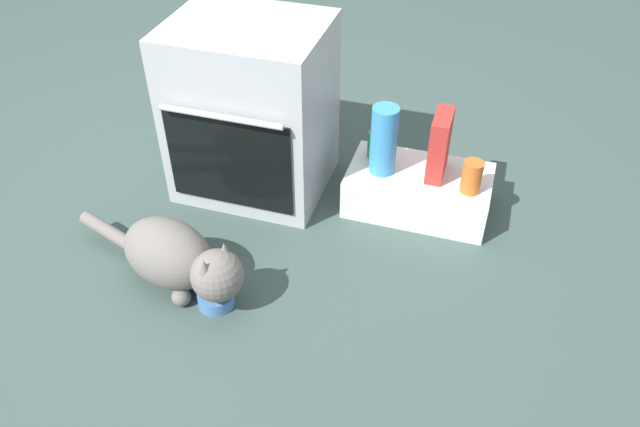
% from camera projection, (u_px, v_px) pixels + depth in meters
% --- Properties ---
extents(ground, '(8.00, 8.00, 0.00)m').
position_uv_depth(ground, '(227.00, 233.00, 2.62)').
color(ground, '#384C47').
extents(oven, '(0.63, 0.56, 0.75)m').
position_uv_depth(oven, '(252.00, 110.00, 2.65)').
color(oven, '#B7BABF').
rests_on(oven, ground).
extents(pantry_cabinet, '(0.60, 0.34, 0.18)m').
position_uv_depth(pantry_cabinet, '(418.00, 190.00, 2.70)').
color(pantry_cabinet, white).
rests_on(pantry_cabinet, ground).
extents(food_bowl, '(0.13, 0.13, 0.08)m').
position_uv_depth(food_bowl, '(216.00, 297.00, 2.30)').
color(food_bowl, '#4C7AB7').
rests_on(food_bowl, ground).
extents(cat, '(0.79, 0.35, 0.28)m').
position_uv_depth(cat, '(178.00, 258.00, 2.30)').
color(cat, slate).
rests_on(cat, ground).
extents(water_bottle, '(0.11, 0.11, 0.30)m').
position_uv_depth(water_bottle, '(384.00, 140.00, 2.56)').
color(water_bottle, '#388CD1').
rests_on(water_bottle, pantry_cabinet).
extents(cereal_box, '(0.07, 0.18, 0.28)m').
position_uv_depth(cereal_box, '(440.00, 145.00, 2.55)').
color(cereal_box, '#B72D28').
rests_on(cereal_box, pantry_cabinet).
extents(sauce_jar, '(0.08, 0.08, 0.14)m').
position_uv_depth(sauce_jar, '(472.00, 177.00, 2.50)').
color(sauce_jar, '#D16023').
rests_on(sauce_jar, pantry_cabinet).
extents(soda_can, '(0.07, 0.07, 0.12)m').
position_uv_depth(soda_can, '(375.00, 144.00, 2.70)').
color(soda_can, green).
rests_on(soda_can, pantry_cabinet).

